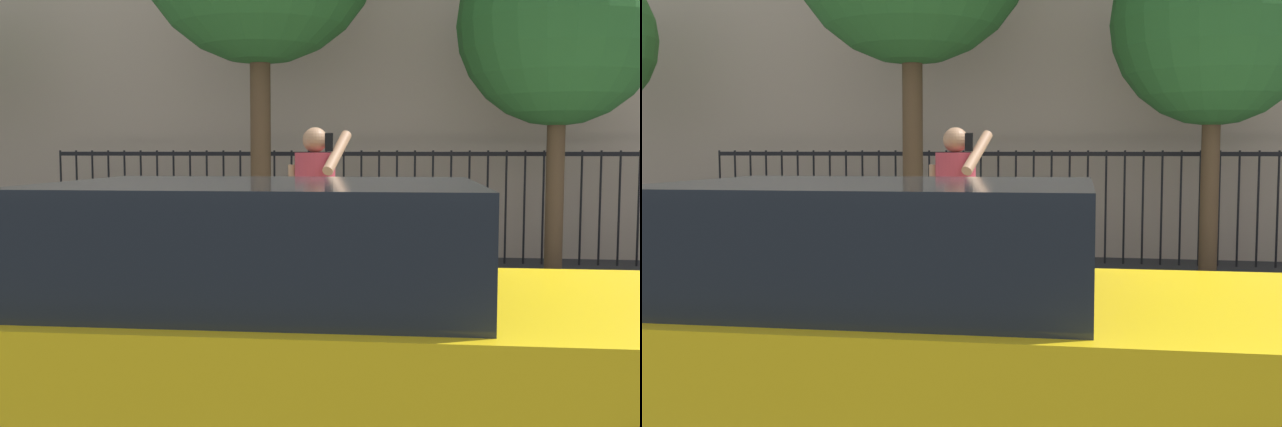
% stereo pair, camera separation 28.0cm
% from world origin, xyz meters
% --- Properties ---
extents(ground_plane, '(60.00, 60.00, 0.00)m').
position_xyz_m(ground_plane, '(0.00, 0.00, 0.00)').
color(ground_plane, '#28282B').
extents(sidewalk, '(28.00, 4.40, 0.15)m').
position_xyz_m(sidewalk, '(0.00, 2.20, 0.07)').
color(sidewalk, '#B2ADA3').
rests_on(sidewalk, ground).
extents(iron_fence, '(12.03, 0.04, 1.60)m').
position_xyz_m(iron_fence, '(0.00, 5.90, 1.02)').
color(iron_fence, black).
rests_on(iron_fence, ground).
extents(taxi_yellow, '(4.24, 1.94, 1.45)m').
position_xyz_m(taxi_yellow, '(-1.09, -1.50, 0.70)').
color(taxi_yellow, yellow).
rests_on(taxi_yellow, ground).
extents(pedestrian_on_phone, '(0.71, 0.50, 1.64)m').
position_xyz_m(pedestrian_on_phone, '(-1.43, 1.28, 1.10)').
color(pedestrian_on_phone, '#936B4C').
rests_on(pedestrian_on_phone, sidewalk).
extents(street_bench, '(1.60, 0.45, 0.95)m').
position_xyz_m(street_bench, '(-3.43, 3.03, 0.65)').
color(street_bench, brown).
rests_on(street_bench, sidewalk).
extents(street_tree_far, '(2.53, 2.53, 4.43)m').
position_xyz_m(street_tree_far, '(1.14, 4.92, 3.15)').
color(street_tree_far, '#4C3823').
rests_on(street_tree_far, ground).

